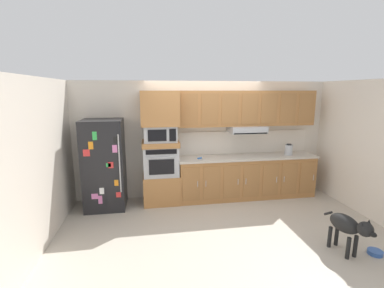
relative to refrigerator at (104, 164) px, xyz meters
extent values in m
plane|color=#B2A899|center=(2.06, -0.68, -0.88)|extent=(9.60, 9.60, 0.00)
cube|color=beige|center=(2.06, 0.43, 0.37)|extent=(6.20, 0.12, 2.50)
cube|color=beige|center=(-0.74, -0.68, 0.37)|extent=(0.12, 7.10, 2.50)
cube|color=silver|center=(4.86, -0.68, 0.37)|extent=(0.12, 7.10, 2.50)
cube|color=black|center=(0.00, 0.00, 0.00)|extent=(0.76, 0.70, 1.76)
cylinder|color=silver|center=(0.33, -0.37, 0.10)|extent=(0.02, 0.02, 1.10)
cube|color=red|center=(0.17, -0.35, 0.08)|extent=(0.10, 0.01, 0.12)
cube|color=red|center=(-0.24, -0.35, 0.32)|extent=(0.12, 0.01, 0.13)
cube|color=pink|center=(0.26, -0.35, 0.38)|extent=(0.09, 0.01, 0.14)
cube|color=green|center=(-0.08, -0.35, 0.63)|extent=(0.08, 0.01, 0.15)
cube|color=orange|center=(-0.16, -0.35, 0.46)|extent=(0.08, 0.01, 0.14)
cube|color=orange|center=(0.25, -0.35, -0.27)|extent=(0.07, 0.01, 0.12)
cube|color=black|center=(0.27, -0.35, 0.55)|extent=(0.07, 0.01, 0.11)
cube|color=red|center=(0.28, -0.35, -0.51)|extent=(0.09, 0.01, 0.10)
cube|color=white|center=(-0.02, -0.35, -0.41)|extent=(0.08, 0.01, 0.12)
cube|color=pink|center=(-0.15, -0.35, -0.51)|extent=(0.12, 0.01, 0.10)
cube|color=green|center=(0.13, -0.35, 0.08)|extent=(0.08, 0.01, 0.07)
cube|color=pink|center=(-0.06, -0.35, -0.59)|extent=(0.07, 0.01, 0.16)
cube|color=#A8703D|center=(1.10, 0.07, -0.58)|extent=(0.74, 0.62, 0.60)
cube|color=#A8AAAF|center=(1.10, 0.07, 0.02)|extent=(0.70, 0.58, 0.60)
cube|color=black|center=(1.10, -0.23, -0.04)|extent=(0.49, 0.01, 0.30)
cube|color=black|center=(1.10, -0.23, 0.26)|extent=(0.59, 0.01, 0.09)
cylinder|color=#A8AAAF|center=(1.10, -0.25, 0.15)|extent=(0.56, 0.02, 0.02)
cube|color=#A8703D|center=(1.10, 0.07, 0.37)|extent=(0.74, 0.62, 0.10)
cube|color=#A8AAAF|center=(1.10, 0.07, 0.58)|extent=(0.64, 0.53, 0.32)
cube|color=black|center=(1.03, -0.20, 0.58)|extent=(0.35, 0.01, 0.22)
cube|color=black|center=(1.33, -0.20, 0.58)|extent=(0.13, 0.01, 0.24)
cube|color=#A8703D|center=(1.10, 0.07, 1.08)|extent=(0.74, 0.62, 0.68)
cube|color=#A8703D|center=(2.96, 0.07, -0.44)|extent=(2.96, 0.60, 0.88)
cube|color=#9A6738|center=(1.69, -0.24, -0.42)|extent=(0.36, 0.01, 0.70)
cylinder|color=#BCBCC1|center=(1.81, -0.25, -0.42)|extent=(0.01, 0.01, 0.12)
cube|color=#9A6738|center=(2.11, -0.24, -0.42)|extent=(0.36, 0.01, 0.70)
cylinder|color=#BCBCC1|center=(1.98, -0.25, -0.42)|extent=(0.01, 0.01, 0.12)
cube|color=#9A6738|center=(2.53, -0.24, -0.42)|extent=(0.36, 0.01, 0.70)
cylinder|color=#BCBCC1|center=(2.66, -0.25, -0.42)|extent=(0.01, 0.01, 0.12)
cube|color=#9A6738|center=(2.96, -0.24, -0.42)|extent=(0.36, 0.01, 0.70)
cylinder|color=#BCBCC1|center=(2.83, -0.25, -0.42)|extent=(0.01, 0.01, 0.12)
cube|color=#9A6738|center=(3.38, -0.24, -0.42)|extent=(0.36, 0.01, 0.70)
cylinder|color=#BCBCC1|center=(3.51, -0.25, -0.42)|extent=(0.01, 0.01, 0.12)
cube|color=#9A6738|center=(3.80, -0.24, -0.42)|extent=(0.36, 0.01, 0.70)
cylinder|color=#BCBCC1|center=(3.68, -0.25, -0.42)|extent=(0.01, 0.01, 0.12)
cube|color=#9A6738|center=(4.23, -0.24, -0.42)|extent=(0.36, 0.01, 0.70)
cylinder|color=#BCBCC1|center=(4.35, -0.25, -0.42)|extent=(0.01, 0.01, 0.12)
cube|color=#BCB2A3|center=(2.96, 0.07, 0.02)|extent=(3.00, 0.64, 0.04)
cube|color=silver|center=(2.96, 0.36, 0.29)|extent=(3.00, 0.02, 0.50)
cube|color=#A8703D|center=(2.96, 0.20, 1.05)|extent=(2.96, 0.34, 0.74)
cube|color=#A8AAAF|center=(2.95, 0.13, 0.61)|extent=(0.76, 0.48, 0.14)
cube|color=black|center=(2.95, -0.09, 0.55)|extent=(0.72, 0.04, 0.02)
cube|color=#9A6738|center=(1.69, 0.02, 1.05)|extent=(0.36, 0.01, 0.63)
cube|color=#9A6738|center=(2.11, 0.02, 1.05)|extent=(0.36, 0.01, 0.63)
cube|color=#9A6738|center=(2.53, 0.02, 1.05)|extent=(0.36, 0.01, 0.63)
cube|color=#9A6738|center=(2.96, 0.02, 1.05)|extent=(0.36, 0.01, 0.63)
cube|color=#9A6738|center=(3.38, 0.02, 1.05)|extent=(0.36, 0.01, 0.63)
cube|color=#9A6738|center=(3.80, 0.02, 1.05)|extent=(0.36, 0.01, 0.63)
cube|color=#9A6738|center=(4.23, 0.02, 1.05)|extent=(0.36, 0.01, 0.63)
cylinder|color=blue|center=(1.90, -0.02, 0.05)|extent=(0.10, 0.07, 0.03)
cylinder|color=silver|center=(1.95, -0.11, 0.05)|extent=(0.11, 0.06, 0.01)
cylinder|color=#A8AAAF|center=(3.88, 0.02, 0.15)|extent=(0.17, 0.17, 0.22)
cylinder|color=black|center=(3.88, 0.02, 0.27)|extent=(0.10, 0.10, 0.02)
ellipsoid|color=black|center=(3.59, -2.15, -0.44)|extent=(0.33, 0.48, 0.25)
sphere|color=black|center=(3.65, -2.46, -0.37)|extent=(0.20, 0.20, 0.20)
ellipsoid|color=black|center=(3.67, -2.56, -0.39)|extent=(0.09, 0.12, 0.07)
cone|color=black|center=(3.71, -2.43, -0.28)|extent=(0.05, 0.05, 0.06)
cone|color=black|center=(3.58, -2.46, -0.28)|extent=(0.05, 0.05, 0.06)
cylinder|color=black|center=(3.53, -1.87, -0.41)|extent=(0.06, 0.15, 0.11)
cylinder|color=black|center=(3.69, -2.29, -0.72)|extent=(0.05, 0.05, 0.32)
cylinder|color=black|center=(3.55, -2.32, -0.72)|extent=(0.05, 0.05, 0.32)
cylinder|color=black|center=(3.63, -1.99, -0.72)|extent=(0.05, 0.05, 0.32)
cylinder|color=black|center=(3.49, -2.01, -0.72)|extent=(0.05, 0.05, 0.32)
cylinder|color=#3359A5|center=(4.02, -2.29, -0.85)|extent=(0.20, 0.20, 0.06)
cylinder|color=brown|center=(4.02, -2.29, -0.84)|extent=(0.15, 0.15, 0.03)
camera|label=1|loc=(0.88, -5.28, 1.42)|focal=25.12mm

